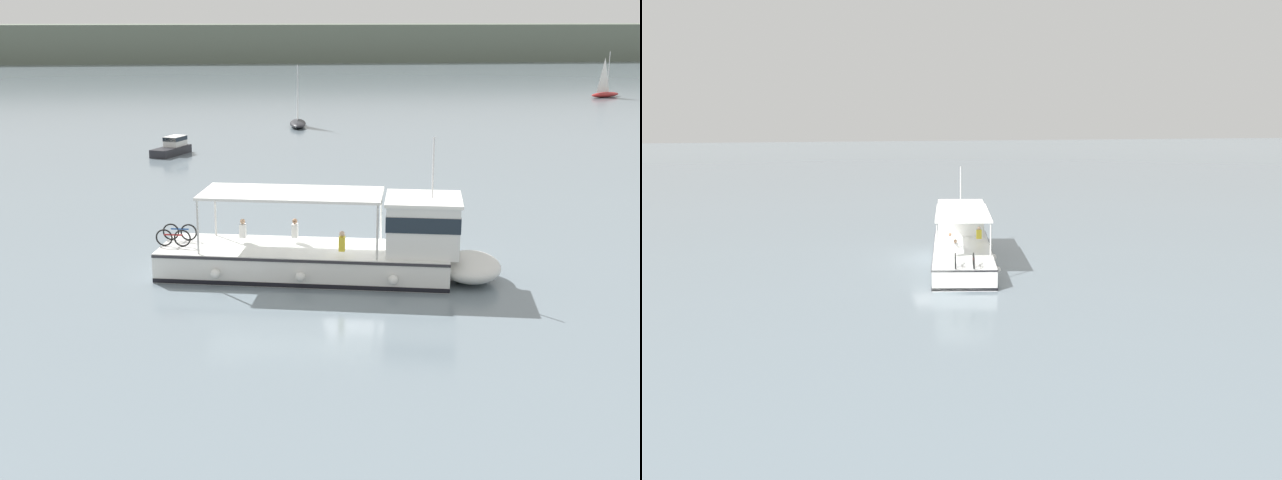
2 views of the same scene
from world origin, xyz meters
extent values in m
plane|color=slate|center=(0.00, 0.00, 0.00)|extent=(400.00, 400.00, 0.00)
cube|color=#606B5B|center=(0.00, 159.47, 3.88)|extent=(400.00, 28.00, 7.75)
cube|color=white|center=(-2.16, -1.19, 0.55)|extent=(11.24, 5.50, 1.10)
ellipsoid|color=white|center=(3.89, -2.55, 0.55)|extent=(2.79, 3.36, 1.01)
cube|color=black|center=(-2.16, -1.19, 0.10)|extent=(11.25, 5.54, 0.16)
cube|color=#2D2D33|center=(-2.16, -1.19, 1.02)|extent=(11.25, 5.56, 0.10)
cube|color=white|center=(2.13, -2.16, 2.05)|extent=(3.14, 3.23, 1.90)
cube|color=#19232D|center=(2.13, -2.16, 2.38)|extent=(3.19, 3.30, 0.56)
cube|color=white|center=(2.13, -2.16, 3.06)|extent=(3.33, 3.42, 0.12)
cube|color=white|center=(-2.60, -1.09, 3.15)|extent=(7.18, 4.35, 0.10)
cylinder|color=silver|center=(0.87, -0.48, 2.10)|extent=(0.08, 0.08, 2.00)
cylinder|color=silver|center=(0.27, -3.13, 2.10)|extent=(0.08, 0.08, 2.00)
cylinder|color=silver|center=(-5.47, 0.95, 2.10)|extent=(0.08, 0.08, 2.00)
cylinder|color=silver|center=(-6.07, -1.70, 2.10)|extent=(0.08, 0.08, 2.00)
cylinder|color=silver|center=(2.43, -2.22, 4.22)|extent=(0.06, 0.06, 2.20)
sphere|color=white|center=(0.77, -3.67, 0.50)|extent=(0.36, 0.36, 0.36)
sphere|color=white|center=(-2.45, -2.95, 0.50)|extent=(0.36, 0.36, 0.36)
sphere|color=white|center=(-5.48, -2.26, 0.50)|extent=(0.36, 0.36, 0.36)
torus|color=black|center=(-6.50, 0.25, 1.43)|extent=(0.66, 0.20, 0.66)
torus|color=black|center=(-7.18, 0.41, 1.43)|extent=(0.66, 0.20, 0.66)
cylinder|color=#1E478C|center=(-6.84, 0.33, 1.55)|extent=(0.70, 0.21, 0.06)
torus|color=black|center=(-6.69, -0.62, 1.43)|extent=(0.66, 0.20, 0.66)
torus|color=black|center=(-7.38, -0.47, 1.43)|extent=(0.66, 0.20, 0.66)
cylinder|color=maroon|center=(-7.04, -0.55, 1.55)|extent=(0.70, 0.21, 0.06)
cube|color=white|center=(-4.42, -0.25, 1.56)|extent=(0.29, 0.36, 0.52)
sphere|color=tan|center=(-4.42, -0.25, 1.93)|extent=(0.20, 0.20, 0.20)
cube|color=white|center=(-2.44, -0.41, 1.56)|extent=(0.29, 0.36, 0.52)
sphere|color=#9E7051|center=(-2.44, -0.41, 1.93)|extent=(0.20, 0.20, 0.20)
cube|color=yellow|center=(-0.90, -2.52, 1.56)|extent=(0.29, 0.36, 0.52)
sphere|color=beige|center=(-0.90, -2.52, 1.93)|extent=(0.20, 0.20, 0.20)
ellipsoid|color=maroon|center=(40.33, 67.33, 0.30)|extent=(4.87, 3.58, 0.60)
cylinder|color=silver|center=(40.59, 67.48, 3.00)|extent=(0.08, 0.08, 4.80)
pyramid|color=white|center=(39.87, 67.04, 2.69)|extent=(1.51, 0.89, 4.08)
ellipsoid|color=#232328|center=(1.15, 43.01, 0.30)|extent=(1.78, 4.90, 0.60)
cylinder|color=silver|center=(1.12, 42.71, 3.00)|extent=(0.08, 0.08, 4.80)
pyramid|color=white|center=(1.16, 43.56, 2.69)|extent=(0.20, 1.70, 4.08)
cube|color=#232328|center=(-9.01, 28.35, 0.28)|extent=(2.81, 3.79, 0.56)
cube|color=white|center=(-8.72, 28.91, 0.91)|extent=(1.67, 1.92, 0.70)
cube|color=#19232D|center=(-8.72, 28.91, 1.09)|extent=(1.69, 1.93, 0.28)
camera|label=1|loc=(-4.79, -31.69, 9.50)|focal=47.56mm
camera|label=2|loc=(-35.89, 7.23, 8.27)|focal=35.11mm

